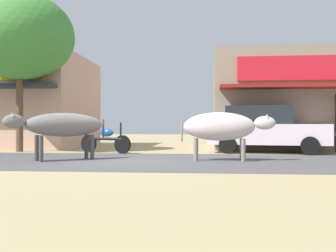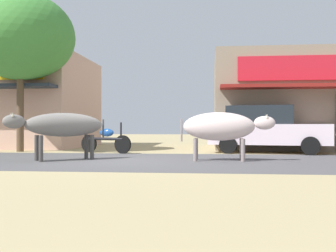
{
  "view_description": "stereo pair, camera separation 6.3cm",
  "coord_description": "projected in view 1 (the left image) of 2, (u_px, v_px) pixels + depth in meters",
  "views": [
    {
      "loc": [
        2.33,
        -10.76,
        0.9
      ],
      "look_at": [
        1.06,
        1.72,
        0.94
      ],
      "focal_mm": 43.38,
      "sensor_mm": 36.0,
      "label": 1
    },
    {
      "loc": [
        2.39,
        -10.75,
        0.9
      ],
      "look_at": [
        1.06,
        1.72,
        0.94
      ],
      "focal_mm": 43.38,
      "sensor_mm": 36.0,
      "label": 2
    }
  ],
  "objects": [
    {
      "name": "storefront_left_cafe",
      "position": [
        12.0,
        102.0,
        18.93
      ],
      "size": [
        6.91,
        6.64,
        4.12
      ],
      "color": "#CFA28D",
      "rests_on": "ground"
    },
    {
      "name": "parked_hatchback_car",
      "position": [
        266.0,
        129.0,
        14.3
      ],
      "size": [
        4.33,
        2.56,
        1.64
      ],
      "color": "silver",
      "rests_on": "ground"
    },
    {
      "name": "storefront_right_club",
      "position": [
        309.0,
        103.0,
        17.56
      ],
      "size": [
        8.19,
        6.64,
        3.92
      ],
      "color": "gray",
      "rests_on": "ground"
    },
    {
      "name": "ground",
      "position": [
        123.0,
        160.0,
        10.94
      ],
      "size": [
        80.0,
        80.0,
        0.0
      ],
      "primitive_type": "plane",
      "color": "tan"
    },
    {
      "name": "asphalt_road",
      "position": [
        123.0,
        160.0,
        10.94
      ],
      "size": [
        72.0,
        5.71,
        0.0
      ],
      "primitive_type": "cube",
      "color": "#514F51",
      "rests_on": "ground"
    },
    {
      "name": "cow_near_brown",
      "position": [
        62.0,
        125.0,
        10.99
      ],
      "size": [
        2.38,
        2.03,
        1.29
      ],
      "color": "slate",
      "rests_on": "ground"
    },
    {
      "name": "cow_far_dark",
      "position": [
        221.0,
        127.0,
        10.85
      ],
      "size": [
        2.51,
        0.73,
        1.3
      ],
      "color": "beige",
      "rests_on": "ground"
    },
    {
      "name": "parked_motorcycle",
      "position": [
        106.0,
        139.0,
        14.1
      ],
      "size": [
        1.95,
        0.78,
        1.06
      ],
      "color": "black",
      "rests_on": "ground"
    },
    {
      "name": "roadside_tree",
      "position": [
        20.0,
        37.0,
        14.91
      ],
      "size": [
        3.98,
        3.98,
        5.84
      ],
      "color": "brown",
      "rests_on": "ground"
    }
  ]
}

